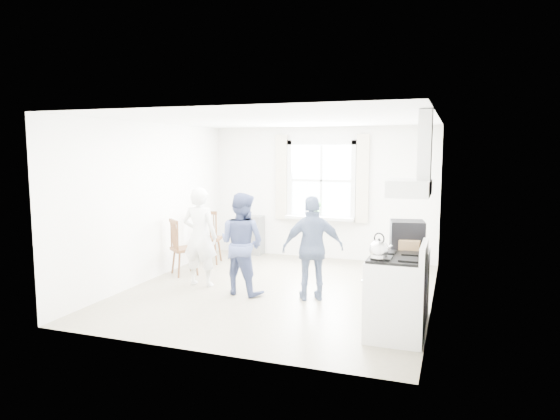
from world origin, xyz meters
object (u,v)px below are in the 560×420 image
(person_right, at_px, (313,248))
(person_left, at_px, (200,237))
(windsor_chair_a, at_px, (207,231))
(person_mid, at_px, (242,243))
(gas_stove, at_px, (396,296))
(windsor_chair_b, at_px, (178,241))
(low_cabinet, at_px, (408,284))
(stereo_stack, at_px, (407,235))

(person_right, bearing_deg, person_left, -26.99)
(windsor_chair_a, bearing_deg, person_mid, -48.11)
(windsor_chair_a, bearing_deg, gas_stove, -34.21)
(windsor_chair_a, relative_size, person_mid, 0.67)
(windsor_chair_b, bearing_deg, windsor_chair_a, 85.19)
(person_mid, xyz_separation_m, person_right, (1.09, 0.06, -0.01))
(windsor_chair_a, bearing_deg, person_right, -31.10)
(person_left, relative_size, person_mid, 1.03)
(low_cabinet, xyz_separation_m, person_right, (-1.37, 0.38, 0.30))
(windsor_chair_a, bearing_deg, person_left, -66.65)
(person_right, bearing_deg, low_cabinet, 141.50)
(low_cabinet, xyz_separation_m, windsor_chair_b, (-3.93, 0.95, 0.15))
(windsor_chair_b, relative_size, person_right, 0.65)
(person_mid, bearing_deg, person_right, -165.88)
(stereo_stack, xyz_separation_m, person_right, (-1.34, 0.38, -0.33))
(gas_stove, distance_m, person_left, 3.43)
(low_cabinet, xyz_separation_m, person_left, (-3.26, 0.50, 0.34))
(stereo_stack, height_order, person_mid, person_mid)
(gas_stove, distance_m, windsor_chair_a, 4.58)
(stereo_stack, xyz_separation_m, windsor_chair_a, (-3.82, 1.88, -0.46))
(gas_stove, distance_m, stereo_stack, 0.92)
(low_cabinet, distance_m, person_right, 1.45)
(stereo_stack, xyz_separation_m, person_left, (-3.23, 0.51, -0.30))
(gas_stove, distance_m, person_mid, 2.61)
(low_cabinet, height_order, windsor_chair_b, windsor_chair_b)
(gas_stove, xyz_separation_m, person_left, (-3.19, 1.20, 0.30))
(gas_stove, bearing_deg, person_left, 159.39)
(gas_stove, height_order, person_right, person_right)
(windsor_chair_a, xyz_separation_m, person_right, (2.48, -1.50, 0.13))
(low_cabinet, distance_m, windsor_chair_b, 4.05)
(person_left, xyz_separation_m, person_mid, (0.80, -0.18, -0.02))
(person_left, relative_size, person_right, 1.05)
(windsor_chair_a, relative_size, person_left, 0.65)
(person_mid, bearing_deg, person_left, -1.63)
(low_cabinet, relative_size, person_mid, 0.59)
(gas_stove, relative_size, person_left, 0.71)
(low_cabinet, xyz_separation_m, stereo_stack, (-0.03, -0.01, 0.63))
(person_mid, relative_size, person_right, 1.01)
(gas_stove, height_order, person_left, person_left)
(stereo_stack, relative_size, windsor_chair_b, 0.48)
(gas_stove, bearing_deg, windsor_chair_b, 156.85)
(low_cabinet, bearing_deg, stereo_stack, -166.92)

